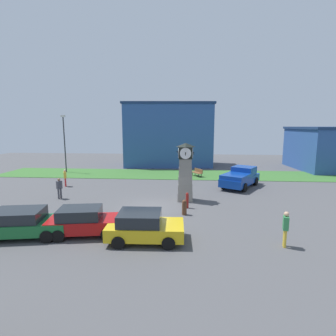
# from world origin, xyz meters

# --- Properties ---
(ground_plane) EXTENTS (70.74, 70.74, 0.00)m
(ground_plane) POSITION_xyz_m (0.00, 0.00, 0.00)
(ground_plane) COLOR #4C4C4F
(clock_tower) EXTENTS (1.35, 1.35, 4.49)m
(clock_tower) POSITION_xyz_m (2.33, 2.18, 2.18)
(clock_tower) COLOR gray
(clock_tower) RESTS_ON ground_plane
(bollard_near_tower) EXTENTS (0.21, 0.21, 1.12)m
(bollard_near_tower) POSITION_xyz_m (2.50, 0.22, 0.57)
(bollard_near_tower) COLOR maroon
(bollard_near_tower) RESTS_ON ground_plane
(bollard_mid_row) EXTENTS (0.31, 0.31, 1.02)m
(bollard_mid_row) POSITION_xyz_m (2.31, -1.21, 0.52)
(bollard_mid_row) COLOR brown
(bollard_mid_row) RESTS_ON ground_plane
(car_navy_sedan) EXTENTS (4.72, 2.71, 1.45)m
(car_navy_sedan) POSITION_xyz_m (-6.10, -5.23, 0.75)
(car_navy_sedan) COLOR #19602D
(car_navy_sedan) RESTS_ON ground_plane
(car_near_tower) EXTENTS (4.13, 2.33, 1.49)m
(car_near_tower) POSITION_xyz_m (-2.97, -4.79, 0.76)
(car_near_tower) COLOR #A51111
(car_near_tower) RESTS_ON ground_plane
(car_by_building) EXTENTS (3.91, 2.22, 1.51)m
(car_by_building) POSITION_xyz_m (0.32, -5.29, 0.77)
(car_by_building) COLOR gold
(car_by_building) RESTS_ON ground_plane
(pickup_truck) EXTENTS (4.52, 5.63, 1.85)m
(pickup_truck) POSITION_xyz_m (7.50, 7.07, 0.93)
(pickup_truck) COLOR navy
(pickup_truck) RESTS_ON ground_plane
(bench) EXTENTS (1.28, 1.64, 0.90)m
(bench) POSITION_xyz_m (3.63, 11.89, 0.52)
(bench) COLOR brown
(bench) RESTS_ON ground_plane
(pedestrian_near_bench) EXTENTS (0.33, 0.45, 1.76)m
(pedestrian_near_bench) POSITION_xyz_m (7.20, -5.44, 1.02)
(pedestrian_near_bench) COLOR gold
(pedestrian_near_bench) RESTS_ON ground_plane
(pedestrian_crossing_lot) EXTENTS (0.43, 0.47, 1.67)m
(pedestrian_crossing_lot) POSITION_xyz_m (-7.66, 1.84, 0.96)
(pedestrian_crossing_lot) COLOR #3F3F47
(pedestrian_crossing_lot) RESTS_ON ground_plane
(pedestrian_by_cars) EXTENTS (0.40, 0.47, 1.63)m
(pedestrian_by_cars) POSITION_xyz_m (-9.20, 6.05, 0.93)
(pedestrian_by_cars) COLOR red
(pedestrian_by_cars) RESTS_ON ground_plane
(street_lamp_far_side) EXTENTS (0.50, 0.24, 7.03)m
(street_lamp_far_side) POSITION_xyz_m (-12.59, 13.40, 4.02)
(street_lamp_far_side) COLOR #333338
(street_lamp_far_side) RESTS_ON ground_plane
(warehouse_blue_far) EXTENTS (13.04, 7.53, 8.92)m
(warehouse_blue_far) POSITION_xyz_m (-0.36, 20.39, 4.47)
(warehouse_blue_far) COLOR #2D5193
(warehouse_blue_far) RESTS_ON ground_plane
(grass_verge_far) EXTENTS (42.44, 6.27, 0.04)m
(grass_verge_far) POSITION_xyz_m (1.26, 12.97, 0.02)
(grass_verge_far) COLOR #386B2D
(grass_verge_far) RESTS_ON ground_plane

